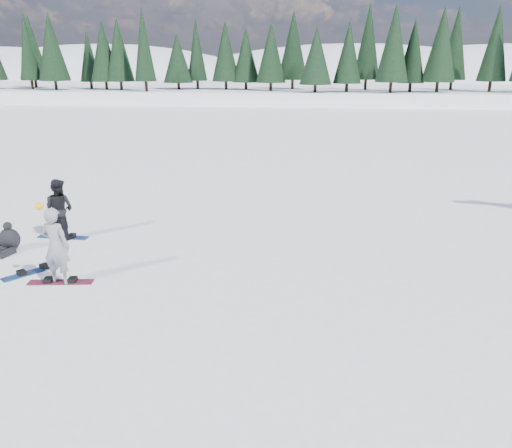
{
  "coord_description": "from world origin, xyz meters",
  "views": [
    {
      "loc": [
        4.14,
        -11.06,
        4.93
      ],
      "look_at": [
        2.88,
        0.63,
        1.1
      ],
      "focal_mm": 35.0,
      "sensor_mm": 36.0,
      "label": 1
    }
  ],
  "objects_px": {
    "seated_rider": "(8,240)",
    "snowboard_loose_a": "(33,272)",
    "snowboarder_man": "(59,209)",
    "snowboarder_woman": "(56,246)"
  },
  "relations": [
    {
      "from": "snowboarder_woman",
      "to": "snowboard_loose_a",
      "type": "distance_m",
      "value": 1.42
    },
    {
      "from": "snowboarder_man",
      "to": "snowboard_loose_a",
      "type": "xyz_separation_m",
      "value": [
        0.48,
        -2.5,
        -0.87
      ]
    },
    {
      "from": "snowboarder_woman",
      "to": "snowboarder_man",
      "type": "distance_m",
      "value": 3.35
    },
    {
      "from": "snowboarder_man",
      "to": "snowboard_loose_a",
      "type": "bearing_deg",
      "value": 111.49
    },
    {
      "from": "snowboard_loose_a",
      "to": "seated_rider",
      "type": "bearing_deg",
      "value": 84.49
    },
    {
      "from": "snowboarder_man",
      "to": "snowboarder_woman",
      "type": "bearing_deg",
      "value": 126.13
    },
    {
      "from": "snowboarder_woman",
      "to": "seated_rider",
      "type": "bearing_deg",
      "value": -29.12
    },
    {
      "from": "snowboarder_man",
      "to": "snowboard_loose_a",
      "type": "relative_size",
      "value": 1.18
    },
    {
      "from": "seated_rider",
      "to": "snowboard_loose_a",
      "type": "distance_m",
      "value": 1.98
    },
    {
      "from": "snowboarder_woman",
      "to": "snowboard_loose_a",
      "type": "relative_size",
      "value": 1.32
    }
  ]
}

